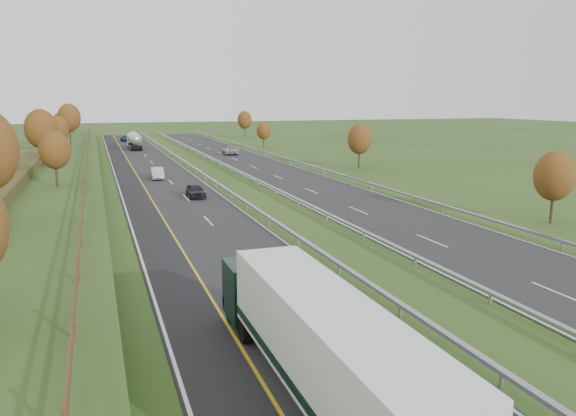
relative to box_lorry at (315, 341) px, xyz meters
The scene contains 19 objects.
ground 50.83m from the box_lorry, 79.75° to the left, with size 400.00×400.00×0.00m, color #2C4A1A.
near_carriageway 55.02m from the box_lorry, 88.92° to the left, with size 10.50×200.00×0.04m, color black.
far_carriageway 57.74m from the box_lorry, 72.31° to the left, with size 10.50×200.00×0.04m, color black.
hard_shoulder 55.08m from the box_lorry, 92.83° to the left, with size 3.00×200.00×0.04m, color black.
lane_markings 55.39m from the box_lorry, 82.28° to the left, with size 26.75×200.00×0.01m.
embankment_left 56.27m from the box_lorry, 102.28° to the left, with size 12.00×200.00×2.00m, color #2C4A1A.
hedge_left 56.71m from the box_lorry, 104.26° to the left, with size 2.20×180.00×1.10m, color #373B18.
fence_left 55.06m from the box_lorry, 97.80° to the left, with size 0.12×189.06×1.20m.
median_barrier_near 55.40m from the box_lorry, 83.02° to the left, with size 0.32×200.00×0.71m.
median_barrier_far 56.25m from the box_lorry, 77.85° to the left, with size 0.32×200.00×0.71m.
outer_barrier_far 59.74m from the box_lorry, 67.00° to the left, with size 0.32×200.00×0.71m.
trees_left 53.04m from the box_lorry, 102.68° to the left, with size 6.64×164.30×7.66m.
trees_far 89.66m from the box_lorry, 69.89° to the left, with size 8.45×118.60×7.12m.
box_lorry is the anchor object (origin of this frame).
road_tanker 105.23m from the box_lorry, 89.17° to the left, with size 2.40×11.22×3.46m.
car_dark_near 42.19m from the box_lorry, 85.51° to the left, with size 1.66×4.12×1.40m, color black.
car_silver_mid 57.60m from the box_lorry, 88.96° to the left, with size 1.54×4.42×1.45m, color #B4B5B9.
car_small_far 127.99m from the box_lorry, 89.58° to the left, with size 2.01×4.94×1.44m, color #172548.
car_oncoming 88.60m from the box_lorry, 78.59° to the left, with size 2.50×5.41×1.50m, color #A5A6AA.
Camera 1 is at (-7.46, -10.91, 10.07)m, focal length 35.00 mm.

